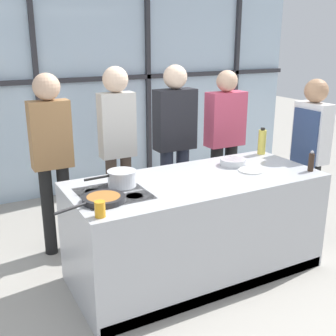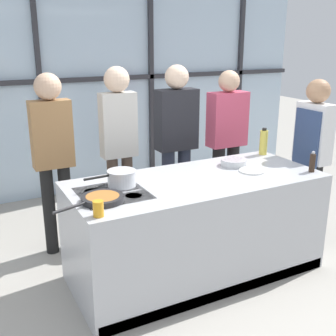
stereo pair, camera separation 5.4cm
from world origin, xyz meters
name	(u,v)px [view 1 (the left image)]	position (x,y,z in m)	size (l,w,h in m)	color
ground_plane	(195,271)	(0.00, 0.00, 0.00)	(18.00, 18.00, 0.00)	#ADA89E
back_window_wall	(95,89)	(0.00, 2.59, 1.40)	(6.40, 0.10, 2.80)	silver
demo_island	(196,227)	(0.00, 0.00, 0.45)	(2.22, 0.95, 0.91)	#B7BABF
chef	(310,148)	(1.43, 0.10, 0.98)	(0.24, 0.38, 1.68)	black
spectator_far_left	(52,151)	(-1.00, 0.99, 1.05)	(0.38, 0.25, 1.77)	black
spectator_center_left	(118,139)	(-0.33, 0.99, 1.08)	(0.36, 0.25, 1.81)	#47382D
spectator_center_right	(175,137)	(0.33, 0.99, 1.03)	(0.45, 0.25, 1.80)	#232838
spectator_far_right	(225,136)	(1.00, 0.99, 0.98)	(0.46, 0.24, 1.72)	black
frying_pan	(103,199)	(-0.90, -0.13, 0.93)	(0.56, 0.32, 0.04)	#232326
saucepan	(122,178)	(-0.65, 0.12, 0.98)	(0.44, 0.24, 0.13)	silver
white_plate	(251,170)	(0.54, -0.06, 0.92)	(0.23, 0.23, 0.01)	white
mixing_bowl	(233,162)	(0.50, 0.17, 0.94)	(0.24, 0.24, 0.06)	silver
oil_bottle	(262,142)	(1.01, 0.35, 1.04)	(0.08, 0.08, 0.28)	#E0CC4C
pepper_grinder	(311,162)	(1.02, -0.31, 1.00)	(0.05, 0.05, 0.19)	#332319
juice_glass_near	(100,209)	(-1.01, -0.38, 0.97)	(0.07, 0.07, 0.11)	orange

